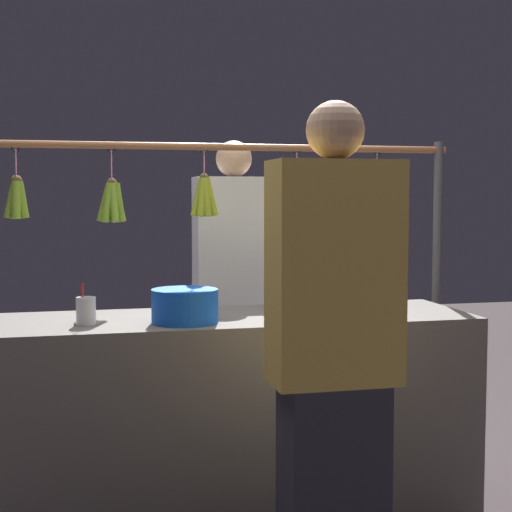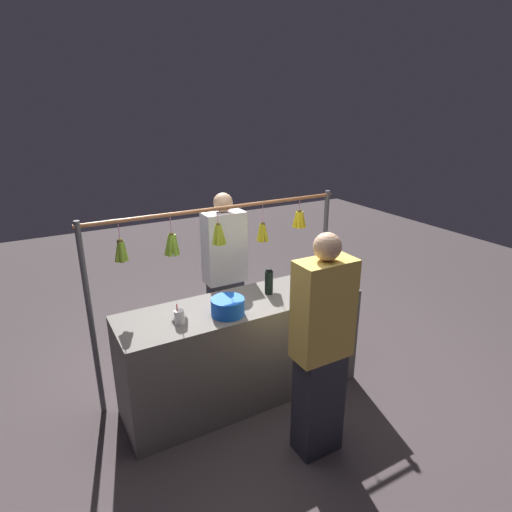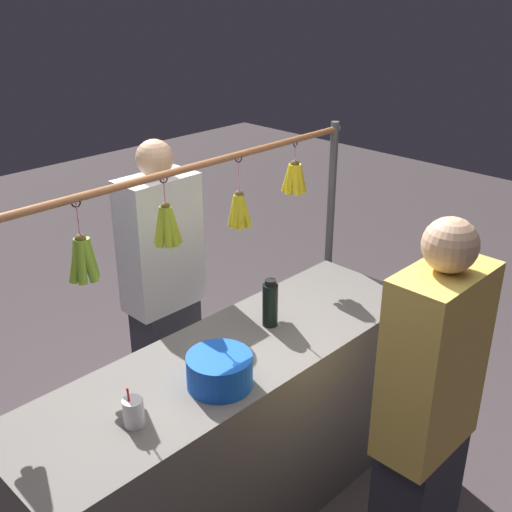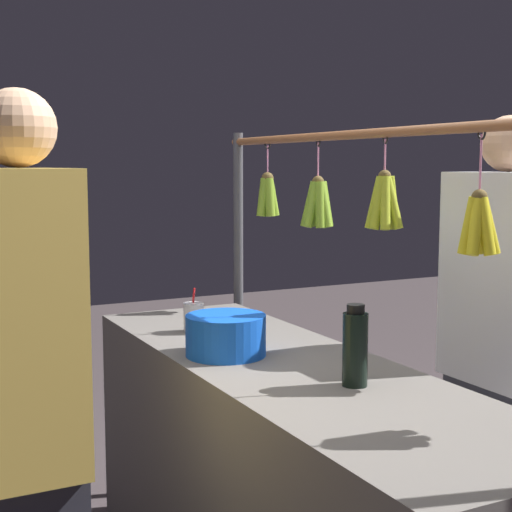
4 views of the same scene
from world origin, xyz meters
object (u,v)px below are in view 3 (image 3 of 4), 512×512
Objects in this scene: blue_bucket at (220,371)px; customer_person at (424,435)px; drink_cup at (133,412)px; water_bottle at (270,304)px; vendor_person at (164,299)px.

customer_person is (-0.37, 0.69, -0.13)m from blue_bucket.
drink_cup is at bearing -6.62° from blue_bucket.
blue_bucket is 0.80m from customer_person.
vendor_person is at bearing -80.82° from water_bottle.
drink_cup is 1.09m from vendor_person.
water_bottle is 1.43× the size of drink_cup.
vendor_person is (-0.74, -0.78, -0.12)m from drink_cup.
drink_cup is at bearing -44.67° from customer_person.
vendor_person is (0.11, -0.65, -0.18)m from water_bottle.
water_bottle is 0.51m from blue_bucket.
water_bottle is 0.89m from customer_person.
blue_bucket is at bearing 20.29° from water_bottle.
blue_bucket is 0.38m from drink_cup.
water_bottle is at bearing -96.74° from customer_person.
water_bottle reaches higher than blue_bucket.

